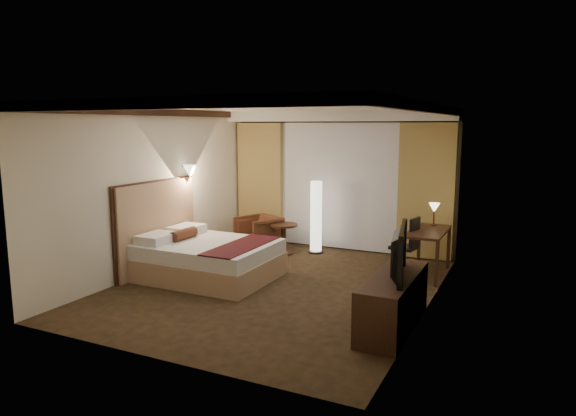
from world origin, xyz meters
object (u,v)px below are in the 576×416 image
at_px(armchair, 258,232).
at_px(dresser, 393,301).
at_px(floor_lamp, 316,217).
at_px(side_table, 284,239).
at_px(television, 392,249).
at_px(desk, 427,253).
at_px(office_chair, 404,245).
at_px(bed, 209,260).

height_order(armchair, dresser, armchair).
distance_m(floor_lamp, dresser, 3.78).
height_order(side_table, television, television).
distance_m(desk, office_chair, 0.39).
bearing_deg(side_table, armchair, 177.70).
bearing_deg(bed, floor_lamp, 67.97).
xyz_separation_m(bed, desk, (3.13, 1.65, 0.08)).
bearing_deg(office_chair, armchair, -176.25).
xyz_separation_m(office_chair, television, (0.39, -2.35, 0.50)).
height_order(bed, desk, desk).
distance_m(armchair, side_table, 0.57).
distance_m(armchair, desk, 3.30).
xyz_separation_m(floor_lamp, television, (2.23, -3.01, 0.27)).
height_order(bed, side_table, bed).
distance_m(side_table, desk, 2.74).
relative_size(armchair, television, 0.67).
bearing_deg(desk, television, -89.52).
xyz_separation_m(side_table, desk, (2.73, -0.25, 0.09)).
distance_m(side_table, dresser, 3.85).
bearing_deg(desk, bed, -152.13).
bearing_deg(floor_lamp, side_table, -145.94).
relative_size(bed, side_table, 3.50).
height_order(office_chair, dresser, office_chair).
distance_m(bed, floor_lamp, 2.47).
distance_m(office_chair, dresser, 2.40).
distance_m(armchair, television, 4.30).
xyz_separation_m(armchair, side_table, (0.56, -0.02, -0.09)).
bearing_deg(television, bed, 65.68).
relative_size(desk, dresser, 0.74).
xyz_separation_m(bed, dresser, (3.18, -0.75, 0.03)).
distance_m(armchair, office_chair, 2.94).
distance_m(bed, television, 3.30).
bearing_deg(dresser, television, 180.00).
bearing_deg(television, side_table, 35.09).
height_order(side_table, desk, desk).
relative_size(desk, television, 1.10).
bearing_deg(armchair, desk, 21.12).
bearing_deg(side_table, dresser, -43.73).
relative_size(side_table, desk, 0.47).
height_order(armchair, television, television).
distance_m(bed, side_table, 1.95).
bearing_deg(floor_lamp, armchair, -163.18).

